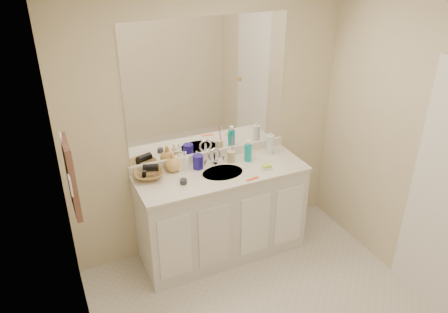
% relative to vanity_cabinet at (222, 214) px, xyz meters
% --- Properties ---
extents(ceiling, '(2.60, 2.60, 0.02)m').
position_rel_vanity_cabinet_xyz_m(ceiling, '(0.00, -1.02, 1.97)').
color(ceiling, white).
rests_on(ceiling, wall_back).
extents(wall_back, '(2.60, 0.02, 2.40)m').
position_rel_vanity_cabinet_xyz_m(wall_back, '(0.00, 0.28, 0.77)').
color(wall_back, beige).
rests_on(wall_back, floor).
extents(wall_left, '(0.02, 2.60, 2.40)m').
position_rel_vanity_cabinet_xyz_m(wall_left, '(-1.30, -1.02, 0.77)').
color(wall_left, beige).
rests_on(wall_left, floor).
extents(wall_right, '(0.02, 2.60, 2.40)m').
position_rel_vanity_cabinet_xyz_m(wall_right, '(1.30, -1.02, 0.77)').
color(wall_right, beige).
rests_on(wall_right, floor).
extents(vanity_cabinet, '(1.50, 0.55, 0.85)m').
position_rel_vanity_cabinet_xyz_m(vanity_cabinet, '(0.00, 0.00, 0.00)').
color(vanity_cabinet, silver).
rests_on(vanity_cabinet, floor).
extents(countertop, '(1.52, 0.57, 0.03)m').
position_rel_vanity_cabinet_xyz_m(countertop, '(0.00, 0.00, 0.44)').
color(countertop, silver).
rests_on(countertop, vanity_cabinet).
extents(backsplash, '(1.52, 0.03, 0.08)m').
position_rel_vanity_cabinet_xyz_m(backsplash, '(0.00, 0.26, 0.50)').
color(backsplash, silver).
rests_on(backsplash, countertop).
extents(sink_basin, '(0.37, 0.37, 0.02)m').
position_rel_vanity_cabinet_xyz_m(sink_basin, '(0.00, -0.02, 0.44)').
color(sink_basin, beige).
rests_on(sink_basin, countertop).
extents(faucet, '(0.02, 0.02, 0.11)m').
position_rel_vanity_cabinet_xyz_m(faucet, '(0.00, 0.16, 0.51)').
color(faucet, silver).
rests_on(faucet, countertop).
extents(mirror, '(1.48, 0.01, 1.20)m').
position_rel_vanity_cabinet_xyz_m(mirror, '(0.00, 0.27, 1.14)').
color(mirror, white).
rests_on(mirror, wall_back).
extents(blue_mug, '(0.12, 0.12, 0.13)m').
position_rel_vanity_cabinet_xyz_m(blue_mug, '(-0.16, 0.14, 0.52)').
color(blue_mug, navy).
rests_on(blue_mug, countertop).
extents(tan_cup, '(0.08, 0.08, 0.10)m').
position_rel_vanity_cabinet_xyz_m(tan_cup, '(0.15, 0.13, 0.51)').
color(tan_cup, beige).
rests_on(tan_cup, countertop).
extents(toothbrush, '(0.02, 0.04, 0.20)m').
position_rel_vanity_cabinet_xyz_m(toothbrush, '(0.16, 0.13, 0.60)').
color(toothbrush, '#FF437D').
rests_on(toothbrush, tan_cup).
extents(mouthwash_bottle, '(0.08, 0.08, 0.16)m').
position_rel_vanity_cabinet_xyz_m(mouthwash_bottle, '(0.30, 0.09, 0.54)').
color(mouthwash_bottle, '#0EA6AA').
rests_on(mouthwash_bottle, countertop).
extents(clear_pump_bottle, '(0.08, 0.08, 0.19)m').
position_rel_vanity_cabinet_xyz_m(clear_pump_bottle, '(0.56, 0.13, 0.55)').
color(clear_pump_bottle, white).
rests_on(clear_pump_bottle, countertop).
extents(soap_dish, '(0.11, 0.10, 0.01)m').
position_rel_vanity_cabinet_xyz_m(soap_dish, '(0.39, -0.12, 0.46)').
color(soap_dish, silver).
rests_on(soap_dish, countertop).
extents(green_soap, '(0.07, 0.05, 0.03)m').
position_rel_vanity_cabinet_xyz_m(green_soap, '(0.39, -0.12, 0.48)').
color(green_soap, '#AEE838').
rests_on(green_soap, soap_dish).
extents(orange_comb, '(0.12, 0.04, 0.00)m').
position_rel_vanity_cabinet_xyz_m(orange_comb, '(0.18, -0.23, 0.46)').
color(orange_comb, '#E35017').
rests_on(orange_comb, countertop).
extents(dark_jar, '(0.07, 0.07, 0.04)m').
position_rel_vanity_cabinet_xyz_m(dark_jar, '(-0.38, -0.06, 0.48)').
color(dark_jar, '#26272B').
rests_on(dark_jar, countertop).
extents(soap_bottle_white, '(0.08, 0.08, 0.17)m').
position_rel_vanity_cabinet_xyz_m(soap_bottle_white, '(-0.27, 0.17, 0.54)').
color(soap_bottle_white, white).
rests_on(soap_bottle_white, countertop).
extents(soap_bottle_cream, '(0.11, 0.11, 0.19)m').
position_rel_vanity_cabinet_xyz_m(soap_bottle_cream, '(-0.32, 0.20, 0.55)').
color(soap_bottle_cream, '#F9E9CB').
rests_on(soap_bottle_cream, countertop).
extents(soap_bottle_yellow, '(0.16, 0.16, 0.18)m').
position_rel_vanity_cabinet_xyz_m(soap_bottle_yellow, '(-0.38, 0.19, 0.54)').
color(soap_bottle_yellow, '#D9A754').
rests_on(soap_bottle_yellow, countertop).
extents(wicker_basket, '(0.30, 0.30, 0.06)m').
position_rel_vanity_cabinet_xyz_m(wicker_basket, '(-0.61, 0.16, 0.49)').
color(wicker_basket, olive).
rests_on(wicker_basket, countertop).
extents(hair_dryer, '(0.15, 0.11, 0.07)m').
position_rel_vanity_cabinet_xyz_m(hair_dryer, '(-0.59, 0.16, 0.54)').
color(hair_dryer, black).
rests_on(hair_dryer, wicker_basket).
extents(towel_ring, '(0.01, 0.11, 0.11)m').
position_rel_vanity_cabinet_xyz_m(towel_ring, '(-1.27, -0.25, 1.12)').
color(towel_ring, silver).
rests_on(towel_ring, wall_left).
extents(hand_towel, '(0.04, 0.32, 0.55)m').
position_rel_vanity_cabinet_xyz_m(hand_towel, '(-1.25, -0.25, 0.82)').
color(hand_towel, '#4B3028').
rests_on(hand_towel, towel_ring).
extents(switch_plate, '(0.01, 0.08, 0.13)m').
position_rel_vanity_cabinet_xyz_m(switch_plate, '(-1.27, -0.45, 0.88)').
color(switch_plate, white).
rests_on(switch_plate, wall_left).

